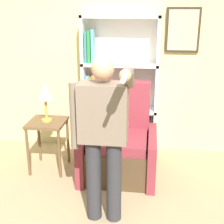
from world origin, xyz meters
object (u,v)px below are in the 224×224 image
Objects in this scene: bookcase at (113,91)px; table_lamp at (45,93)px; person_standing at (103,132)px; side_table at (48,130)px; armchair at (119,147)px.

bookcase is 1.03m from table_lamp.
person_standing is (0.10, -1.61, 0.03)m from bookcase.
person_standing is 2.45× the size of side_table.
person_standing is (-0.06, -0.94, 0.59)m from armchair.
table_lamp is (0.00, -0.00, 0.49)m from side_table.
bookcase is 1.18× the size of person_standing.
person_standing is 1.34m from side_table.
table_lamp is (-0.77, -0.68, 0.12)m from bookcase.
side_table is 0.49m from table_lamp.
side_table is at bearing -138.82° from bookcase.
side_table is (-0.87, 0.93, -0.40)m from person_standing.
bookcase is at bearing 93.59° from person_standing.
armchair reaches higher than side_table.
side_table is (-0.77, -0.68, -0.37)m from bookcase.
table_lamp is at bearing 133.17° from person_standing.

